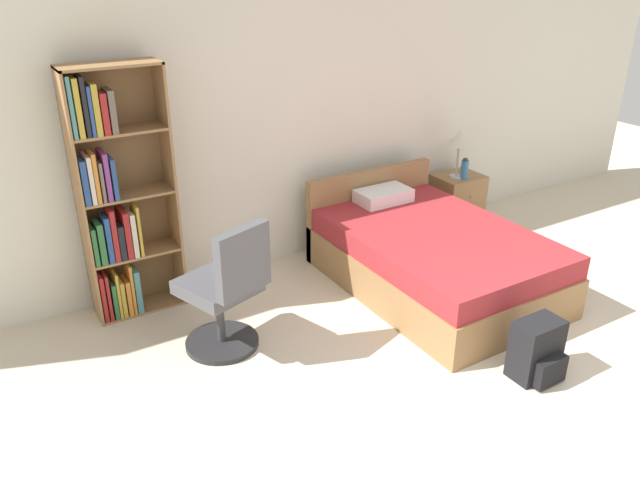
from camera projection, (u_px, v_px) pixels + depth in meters
The scene contains 9 objects.
ground_plane at pixel (593, 450), 3.66m from camera, with size 14.00×14.00×0.00m, color beige.
wall_back at pixel (313, 117), 5.62m from camera, with size 9.00×0.06×2.60m.
bookshelf at pixel (115, 202), 4.68m from camera, with size 0.71×0.30×1.96m.
bed at pixel (430, 256), 5.35m from camera, with size 1.36×2.02×0.79m.
office_chair at pixel (226, 293), 4.39m from camera, with size 0.61×0.68×1.02m.
nightstand at pixel (456, 201), 6.52m from camera, with size 0.47×0.42×0.56m.
table_lamp at pixel (460, 140), 6.18m from camera, with size 0.26×0.26×0.48m.
water_bottle at pixel (465, 169), 6.27m from camera, with size 0.07×0.07×0.21m.
backpack_black at pixel (537, 351), 4.22m from camera, with size 0.33×0.28×0.43m.
Camera 1 is at (-2.82, -1.57, 2.67)m, focal length 35.00 mm.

